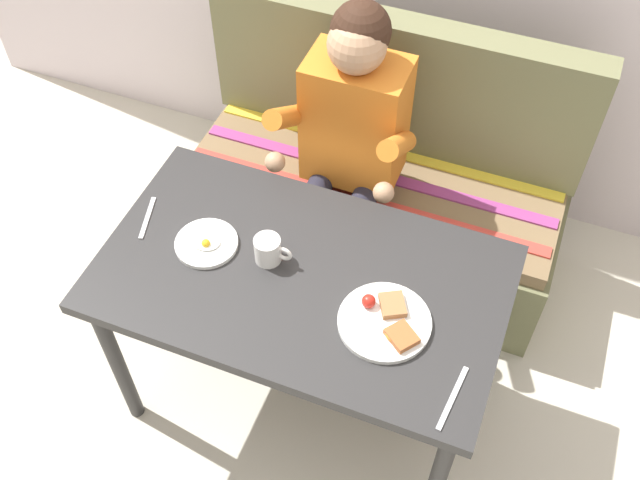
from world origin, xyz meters
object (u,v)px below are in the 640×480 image
Objects in this scene: plate_breakfast at (386,321)px; coffee_mug at (268,249)px; person at (348,138)px; couch at (376,191)px; fork at (147,218)px; plate_eggs at (206,244)px; table at (302,291)px; knife at (452,398)px.

coffee_mug is at bearing 166.99° from plate_breakfast.
coffee_mug is (-0.04, -0.57, 0.03)m from person.
fork is at bearing -125.73° from couch.
fork is at bearing 171.38° from plate_eggs.
couch is 8.47× the size of fork.
couch is at bearing 90.00° from table.
table is 10.17× the size of coffee_mug.
person is at bearing 96.66° from table.
couch is 0.92m from plate_eggs.
plate_breakfast reaches higher than plate_eggs.
coffee_mug is (-0.39, 0.09, 0.03)m from plate_breakfast.
table is 0.99× the size of person.
couch is at bearing 68.50° from person.
plate_breakfast is at bearing -61.96° from person.
couch is at bearing 68.14° from plate_eggs.
plate_breakfast is at bearing -6.39° from plate_eggs.
couch is at bearing 81.51° from coffee_mug.
plate_breakfast is at bearing 152.83° from knife.
person is 0.75m from plate_breakfast.
person reaches higher than table.
plate_eggs is (-0.24, -0.59, -0.00)m from person.
person is 7.13× the size of fork.
knife is at bearing -62.55° from couch.
table is at bearing -83.34° from person.
couch is 1.19× the size of person.
fork is (-0.81, 0.10, -0.01)m from plate_breakfast.
person is at bearing 34.76° from fork.
table is 6.00× the size of knife.
plate_breakfast is (0.28, -0.84, 0.41)m from couch.
knife is (0.58, -0.81, -0.01)m from person.
plate_breakfast is (0.28, -0.07, 0.09)m from table.
table is 4.58× the size of plate_breakfast.
person reaches higher than fork.
plate_eggs reaches higher than table.
couch is at bearing 108.71° from plate_breakfast.
plate_breakfast is 0.41m from coffee_mug.
plate_eggs is at bearing -24.49° from fork.
plate_breakfast is 1.37× the size of plate_eggs.
table is at bearing 162.82° from knife.
plate_eggs is 0.20m from coffee_mug.
coffee_mug reaches higher than plate_eggs.
plate_eggs is at bearing -111.86° from couch.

